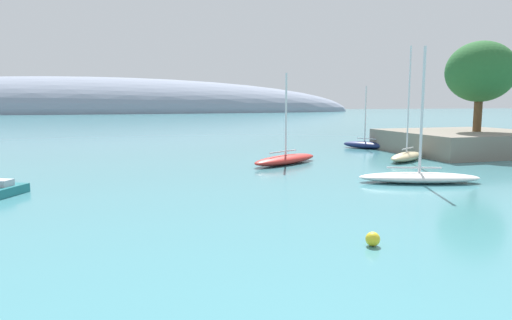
{
  "coord_description": "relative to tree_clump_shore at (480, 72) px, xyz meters",
  "views": [
    {
      "loc": [
        -5.67,
        -4.3,
        5.67
      ],
      "look_at": [
        3.06,
        25.62,
        1.61
      ],
      "focal_mm": 31.58,
      "sensor_mm": 36.0,
      "label": 1
    }
  ],
  "objects": [
    {
      "name": "mooring_buoy_yellow",
      "position": [
        -28.09,
        -25.65,
        -8.57
      ],
      "size": [
        0.57,
        0.57,
        0.57
      ],
      "primitive_type": "sphere",
      "color": "yellow",
      "rests_on": "water"
    },
    {
      "name": "sailboat_white_outer_mooring",
      "position": [
        -17.59,
        -14.14,
        -8.39
      ],
      "size": [
        8.69,
        4.85,
        9.4
      ],
      "rotation": [
        0.0,
        0.0,
        5.96
      ],
      "color": "white",
      "rests_on": "water"
    },
    {
      "name": "distant_ridge",
      "position": [
        -58.75,
        202.03,
        -8.85
      ],
      "size": [
        294.59,
        63.28,
        35.84
      ],
      "primitive_type": "ellipsoid",
      "color": "gray",
      "rests_on": "ground"
    },
    {
      "name": "sailboat_red_near_shore",
      "position": [
        -23.34,
        -2.57,
        -8.38
      ],
      "size": [
        8.09,
        6.1,
        8.2
      ],
      "rotation": [
        0.0,
        0.0,
        0.55
      ],
      "color": "red",
      "rests_on": "water"
    },
    {
      "name": "sailboat_sand_end_of_line",
      "position": [
        -11.54,
        -3.88,
        -8.31
      ],
      "size": [
        6.01,
        4.88,
        10.81
      ],
      "rotation": [
        0.0,
        0.0,
        3.74
      ],
      "color": "#C6B284",
      "rests_on": "water"
    },
    {
      "name": "sailboat_navy_mid_mooring",
      "position": [
        -9.41,
        7.71,
        -8.36
      ],
      "size": [
        4.71,
        5.64,
        7.52
      ],
      "rotation": [
        0.0,
        0.0,
        2.18
      ],
      "color": "navy",
      "rests_on": "water"
    },
    {
      "name": "shore_outcrop",
      "position": [
        -0.59,
        0.8,
        -7.67
      ],
      "size": [
        16.02,
        14.38,
        2.37
      ],
      "primitive_type": "cube",
      "color": "gray",
      "rests_on": "ground"
    },
    {
      "name": "tree_clump_shore",
      "position": [
        0.0,
        0.0,
        0.0
      ],
      "size": [
        7.26,
        7.26,
        9.79
      ],
      "color": "brown",
      "rests_on": "shore_outcrop"
    }
  ]
}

